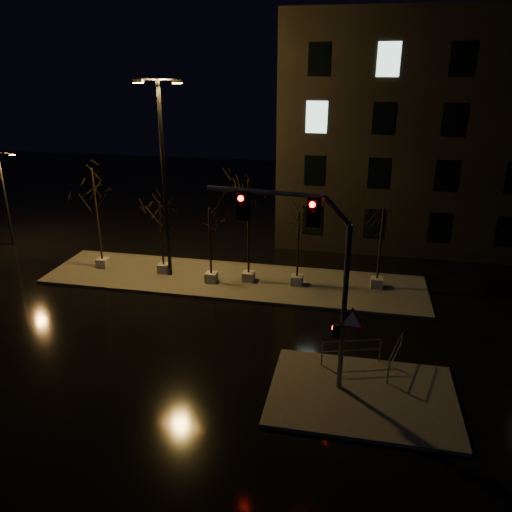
# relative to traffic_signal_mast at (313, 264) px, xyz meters

# --- Properties ---
(ground) EXTENTS (90.00, 90.00, 0.00)m
(ground) POSITION_rel_traffic_signal_mast_xyz_m (-5.38, 3.06, -5.10)
(ground) COLOR black
(ground) RESTS_ON ground
(median) EXTENTS (22.00, 5.00, 0.15)m
(median) POSITION_rel_traffic_signal_mast_xyz_m (-5.38, 9.06, -5.03)
(median) COLOR #4D4B45
(median) RESTS_ON ground
(sidewalk_corner) EXTENTS (7.00, 5.00, 0.15)m
(sidewalk_corner) POSITION_rel_traffic_signal_mast_xyz_m (2.12, -0.44, -5.03)
(sidewalk_corner) COLOR #4D4B45
(sidewalk_corner) RESTS_ON ground
(building) EXTENTS (25.00, 12.00, 15.00)m
(building) POSITION_rel_traffic_signal_mast_xyz_m (8.62, 21.06, 2.40)
(building) COLOR black
(building) RESTS_ON ground
(tree_0) EXTENTS (1.80, 1.80, 6.31)m
(tree_0) POSITION_rel_traffic_signal_mast_xyz_m (-13.64, 9.26, -0.17)
(tree_0) COLOR #B4B1A8
(tree_0) RESTS_ON median
(tree_1) EXTENTS (1.80, 1.80, 4.47)m
(tree_1) POSITION_rel_traffic_signal_mast_xyz_m (-9.63, 9.20, -1.56)
(tree_1) COLOR #B4B1A8
(tree_1) RESTS_ON median
(tree_2) EXTENTS (1.80, 1.80, 4.49)m
(tree_2) POSITION_rel_traffic_signal_mast_xyz_m (-6.46, 8.46, -1.55)
(tree_2) COLOR #B4B1A8
(tree_2) RESTS_ON median
(tree_3) EXTENTS (1.80, 1.80, 6.05)m
(tree_3) POSITION_rel_traffic_signal_mast_xyz_m (-4.38, 8.99, -0.37)
(tree_3) COLOR #B4B1A8
(tree_3) RESTS_ON median
(tree_4) EXTENTS (1.80, 1.80, 4.38)m
(tree_4) POSITION_rel_traffic_signal_mast_xyz_m (-1.59, 9.03, -1.63)
(tree_4) COLOR #B4B1A8
(tree_4) RESTS_ON median
(tree_5) EXTENTS (1.80, 1.80, 4.72)m
(tree_5) POSITION_rel_traffic_signal_mast_xyz_m (2.82, 9.60, -1.37)
(tree_5) COLOR #B4B1A8
(tree_5) RESTS_ON median
(traffic_signal_mast) EXTENTS (6.13, 0.92, 7.54)m
(traffic_signal_mast) POSITION_rel_traffic_signal_mast_xyz_m (0.00, 0.00, 0.00)
(traffic_signal_mast) COLOR slate
(traffic_signal_mast) RESTS_ON sidewalk_corner
(streetlight_main) EXTENTS (2.76, 0.42, 11.04)m
(streetlight_main) POSITION_rel_traffic_signal_mast_xyz_m (-9.14, 8.96, 1.42)
(streetlight_main) COLOR black
(streetlight_main) RESTS_ON median
(streetlight_far) EXTENTS (1.26, 0.44, 6.44)m
(streetlight_far) POSITION_rel_traffic_signal_mast_xyz_m (-21.95, 12.23, -1.56)
(streetlight_far) COLOR black
(streetlight_far) RESTS_ON ground
(guard_rail_a) EXTENTS (2.41, 0.78, 1.09)m
(guard_rail_a) POSITION_rel_traffic_signal_mast_xyz_m (1.61, 1.56, -4.25)
(guard_rail_a) COLOR slate
(guard_rail_a) RESTS_ON sidewalk_corner
(guard_rail_b) EXTENTS (0.69, 2.26, 1.11)m
(guard_rail_b) POSITION_rel_traffic_signal_mast_xyz_m (3.38, 1.52, -4.24)
(guard_rail_b) COLOR slate
(guard_rail_b) RESTS_ON sidewalk_corner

